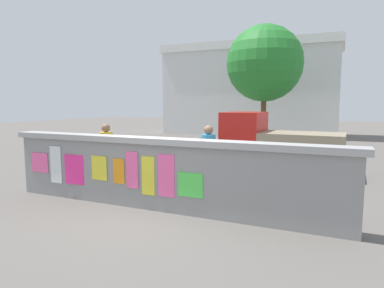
% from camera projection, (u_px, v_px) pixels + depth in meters
% --- Properties ---
extents(ground, '(60.00, 60.00, 0.00)m').
position_uv_depth(ground, '(255.00, 154.00, 14.08)').
color(ground, '#605B56').
extents(poster_wall, '(7.45, 0.42, 1.46)m').
position_uv_depth(poster_wall, '(160.00, 173.00, 6.73)').
color(poster_wall, gray).
rests_on(poster_wall, ground).
extents(auto_rickshaw_truck, '(3.64, 1.60, 1.85)m').
position_uv_depth(auto_rickshaw_truck, '(275.00, 143.00, 10.45)').
color(auto_rickshaw_truck, black).
rests_on(auto_rickshaw_truck, ground).
extents(motorcycle, '(1.90, 0.56, 0.87)m').
position_uv_depth(motorcycle, '(167.00, 159.00, 10.10)').
color(motorcycle, black).
rests_on(motorcycle, ground).
extents(bicycle_near, '(1.69, 0.49, 0.95)m').
position_uv_depth(bicycle_near, '(273.00, 184.00, 7.39)').
color(bicycle_near, black).
rests_on(bicycle_near, ground).
extents(bicycle_far, '(1.66, 0.58, 0.95)m').
position_uv_depth(bicycle_far, '(151.00, 153.00, 12.01)').
color(bicycle_far, black).
rests_on(bicycle_far, ground).
extents(person_walking, '(0.36, 0.36, 1.62)m').
position_uv_depth(person_walking, '(106.00, 148.00, 8.63)').
color(person_walking, purple).
rests_on(person_walking, ground).
extents(person_bystander, '(0.48, 0.48, 1.62)m').
position_uv_depth(person_bystander, '(208.00, 152.00, 7.99)').
color(person_bystander, yellow).
rests_on(person_bystander, ground).
extents(tree_roadside, '(3.66, 3.66, 5.85)m').
position_uv_depth(tree_roadside, '(265.00, 64.00, 16.19)').
color(tree_roadside, brown).
rests_on(tree_roadside, ground).
extents(building_background, '(11.60, 4.34, 6.02)m').
position_uv_depth(building_background, '(250.00, 90.00, 22.94)').
color(building_background, silver).
rests_on(building_background, ground).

